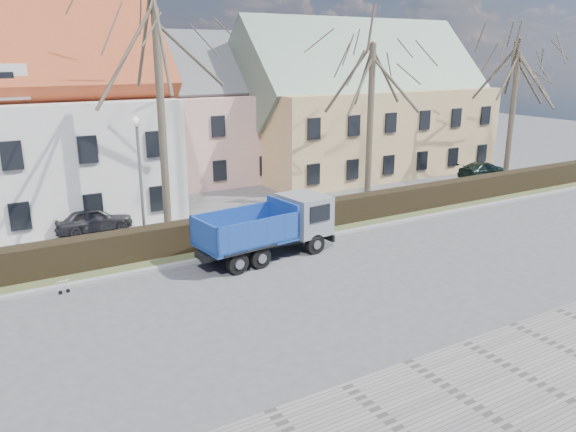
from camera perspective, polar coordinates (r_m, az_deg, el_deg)
ground at (r=21.03m, az=0.88°, el=-7.47°), size 120.00×120.00×0.00m
sidewalk_near at (r=15.31m, az=18.58°, el=-17.99°), size 80.00×5.00×0.08m
curb_far at (r=24.77m, az=-4.69°, el=-3.65°), size 80.00×0.30×0.12m
grass_strip at (r=26.14m, az=-6.23°, el=-2.64°), size 80.00×3.00×0.10m
hedge at (r=25.78m, az=-6.08°, el=-1.50°), size 60.00×0.90×1.30m
building_pink at (r=39.30m, az=-9.51°, el=9.46°), size 10.80×8.80×8.00m
building_yellow at (r=42.60m, az=7.48°, el=10.38°), size 18.80×10.80×8.50m
tree_1 at (r=26.29m, az=-12.83°, el=11.17°), size 9.20×9.20×12.65m
tree_2 at (r=32.14m, az=8.39°, el=10.75°), size 8.00×8.00×11.00m
tree_3 at (r=40.75m, az=21.90°, el=10.50°), size 7.60×7.60×10.45m
dump_truck at (r=23.77m, az=-2.70°, el=-1.42°), size 6.52×3.01×2.52m
streetlight at (r=24.91m, az=-14.70°, el=3.03°), size 0.47×0.47×6.00m
cart_frame at (r=22.10m, az=-22.29°, el=-6.73°), size 0.67×0.44×0.58m
parked_car_a at (r=29.18m, az=-19.21°, el=-0.26°), size 3.78×1.66×1.27m
parked_car_b at (r=41.66m, az=19.29°, el=4.40°), size 4.13×1.72×1.19m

